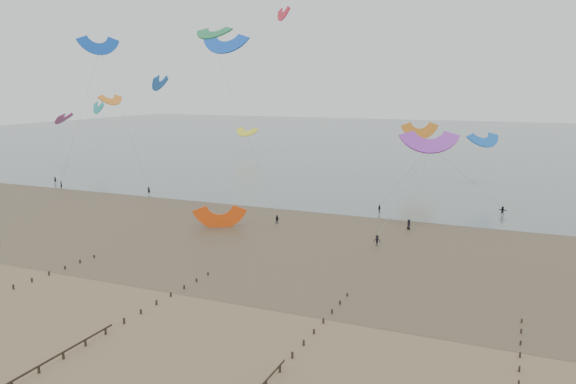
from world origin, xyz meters
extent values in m
plane|color=brown|center=(0.00, 0.00, 0.00)|extent=(500.00, 500.00, 0.00)
plane|color=#475654|center=(0.00, 200.00, 0.03)|extent=(500.00, 500.00, 0.00)
plane|color=#473A28|center=(0.00, 35.00, 0.01)|extent=(500.00, 500.00, 0.00)
ellipsoid|color=slate|center=(-18.00, 22.00, 0.01)|extent=(23.60, 14.36, 0.01)
ellipsoid|color=slate|center=(12.00, 38.00, 0.01)|extent=(33.64, 18.32, 0.01)
ellipsoid|color=slate|center=(45.00, 30.00, 0.01)|extent=(19.65, 13.67, 0.01)
ellipsoid|color=slate|center=(-40.00, 40.00, 0.01)|extent=(26.95, 14.22, 0.01)
cube|color=black|center=(-14.00, -1.16, 0.25)|extent=(0.16, 0.16, 0.59)
cube|color=black|center=(-14.00, 1.47, 0.23)|extent=(0.16, 0.16, 0.57)
cube|color=black|center=(-14.00, 4.11, 0.22)|extent=(0.16, 0.16, 0.54)
cube|color=black|center=(-14.00, 6.74, 0.20)|extent=(0.16, 0.16, 0.51)
cube|color=black|center=(-14.00, 9.37, 0.19)|extent=(0.16, 0.16, 0.48)
cube|color=black|center=(-14.00, 12.00, 0.17)|extent=(0.16, 0.16, 0.45)
cube|color=black|center=(4.00, -14.32, 0.32)|extent=(0.16, 0.16, 0.74)
cube|color=black|center=(4.00, -11.68, 0.31)|extent=(0.16, 0.16, 0.71)
cube|color=black|center=(4.00, -9.05, 0.29)|extent=(0.16, 0.16, 0.68)
cube|color=black|center=(4.00, -6.42, 0.28)|extent=(0.16, 0.16, 0.65)
cube|color=black|center=(4.00, -3.79, 0.26)|extent=(0.16, 0.16, 0.62)
cube|color=black|center=(4.00, -1.16, 0.25)|extent=(0.16, 0.16, 0.59)
cube|color=black|center=(4.00, 1.47, 0.23)|extent=(0.16, 0.16, 0.57)
cube|color=black|center=(4.00, 4.11, 0.22)|extent=(0.16, 0.16, 0.54)
cube|color=black|center=(4.00, 6.74, 0.20)|extent=(0.16, 0.16, 0.51)
cube|color=black|center=(4.00, 9.37, 0.19)|extent=(0.16, 0.16, 0.48)
cube|color=black|center=(4.00, 12.00, 0.17)|extent=(0.16, 0.16, 0.45)
cube|color=black|center=(22.00, -6.42, 0.28)|extent=(0.16, 0.16, 0.65)
cube|color=black|center=(22.00, -3.79, 0.26)|extent=(0.16, 0.16, 0.62)
cube|color=black|center=(22.00, -1.16, 0.25)|extent=(0.16, 0.16, 0.59)
cube|color=black|center=(22.00, 1.47, 0.23)|extent=(0.16, 0.16, 0.57)
cube|color=black|center=(22.00, 4.11, 0.22)|extent=(0.16, 0.16, 0.54)
cube|color=black|center=(22.00, 6.74, 0.20)|extent=(0.16, 0.16, 0.51)
cube|color=black|center=(22.00, 9.37, 0.19)|extent=(0.16, 0.16, 0.48)
cube|color=black|center=(22.00, 12.00, 0.17)|extent=(0.16, 0.16, 0.45)
cube|color=black|center=(40.00, -1.16, 0.25)|extent=(0.16, 0.16, 0.59)
cube|color=black|center=(40.00, 1.47, 0.23)|extent=(0.16, 0.16, 0.57)
cube|color=black|center=(40.00, 4.11, 0.22)|extent=(0.16, 0.16, 0.54)
cube|color=black|center=(40.00, 6.74, 0.20)|extent=(0.16, 0.16, 0.51)
cube|color=black|center=(40.00, 9.37, 0.19)|extent=(0.16, 0.16, 0.48)
cube|color=black|center=(40.00, 12.00, 0.17)|extent=(0.16, 0.16, 0.45)
imported|color=black|center=(-57.85, 50.04, 0.88)|extent=(0.74, 0.59, 1.77)
imported|color=black|center=(22.32, 44.39, 0.85)|extent=(0.96, 0.97, 1.69)
imported|color=black|center=(20.01, 32.85, 0.83)|extent=(1.20, 0.88, 1.67)
imported|color=black|center=(35.89, 61.52, 0.82)|extent=(1.59, 0.83, 1.64)
imported|color=black|center=(1.08, 39.28, 0.77)|extent=(0.92, 0.84, 1.54)
imported|color=black|center=(14.86, 54.62, 0.76)|extent=(0.58, 0.96, 1.53)
imported|color=black|center=(-65.09, 55.34, 0.81)|extent=(0.70, 0.61, 1.62)
imported|color=black|center=(-35.47, 52.57, 0.84)|extent=(0.73, 0.69, 1.68)
camera|label=1|loc=(39.34, -45.03, 23.05)|focal=35.00mm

